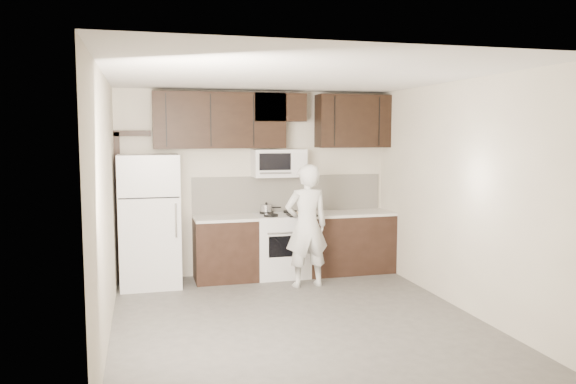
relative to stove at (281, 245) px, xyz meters
name	(u,v)px	position (x,y,z in m)	size (l,w,h in m)	color
floor	(297,320)	(-0.30, -1.94, -0.46)	(4.50, 4.50, 0.00)	#4D4B49
back_wall	(256,183)	(-0.30, 0.31, 0.89)	(4.00, 4.00, 0.00)	#BCB2A0
ceiling	(297,75)	(-0.30, -1.94, 2.24)	(4.50, 4.50, 0.00)	white
counter_run	(301,244)	(0.30, 0.00, 0.00)	(2.95, 0.64, 0.91)	black
stove	(281,245)	(0.00, 0.00, 0.00)	(0.76, 0.66, 0.94)	silver
backsplash	(289,193)	(0.20, 0.30, 0.72)	(2.90, 0.02, 0.54)	silver
upper_cabinets	(272,119)	(-0.09, 0.14, 1.82)	(3.48, 0.35, 0.78)	black
microwave	(279,163)	(0.00, 0.12, 1.19)	(0.76, 0.42, 0.40)	silver
refrigerator	(150,221)	(-1.85, -0.05, 0.44)	(0.80, 0.76, 1.80)	silver
door_trim	(121,193)	(-2.22, 0.27, 0.79)	(0.50, 0.08, 2.12)	black
saucepan	(267,209)	(-0.18, 0.15, 0.52)	(0.30, 0.17, 0.17)	silver
baking_tray	(302,215)	(0.27, -0.18, 0.46)	(0.40, 0.30, 0.02)	black
pizza	(302,213)	(0.27, -0.18, 0.48)	(0.27, 0.27, 0.02)	beige
person	(307,226)	(0.20, -0.63, 0.37)	(0.61, 0.40, 1.67)	white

